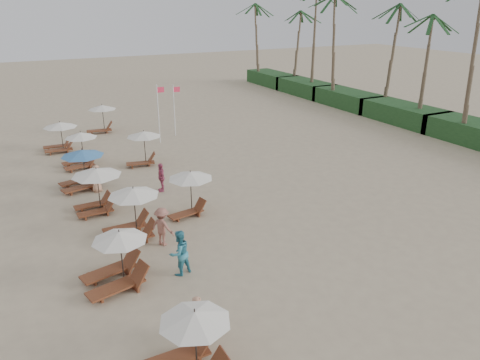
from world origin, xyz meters
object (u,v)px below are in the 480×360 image
lounger_station_3 (95,188)px  beachgoer_mid_a (180,253)px  lounger_station_4 (80,169)px  inland_station_0 (189,188)px  lounger_station_5 (79,151)px  lounger_station_6 (59,136)px  lounger_station_1 (114,262)px  lounger_station_0 (188,347)px  beachgoer_near (199,319)px  flag_pole_near (159,111)px  inland_station_2 (101,116)px  beachgoer_far_a (161,177)px  beachgoer_mid_b (162,227)px  inland_station_1 (142,144)px  beachgoer_far_b (97,178)px  lounger_station_2 (130,214)px

lounger_station_3 → beachgoer_mid_a: 7.54m
lounger_station_4 → inland_station_0: 7.48m
lounger_station_5 → lounger_station_6: 4.36m
lounger_station_1 → inland_station_0: (4.73, 4.43, 0.50)m
lounger_station_0 → lounger_station_3: size_ratio=0.97×
lounger_station_1 → lounger_station_3: (0.66, 6.90, 0.37)m
lounger_station_4 → lounger_station_6: 8.03m
lounger_station_1 → beachgoer_mid_a: size_ratio=1.43×
beachgoer_near → flag_pole_near: (5.80, 21.64, 1.65)m
flag_pole_near → inland_station_2: bearing=123.4°
beachgoer_far_a → lounger_station_5: bearing=-144.6°
lounger_station_0 → beachgoer_mid_b: (1.77, 7.62, -0.13)m
inland_station_1 → beachgoer_mid_b: inland_station_1 is taller
inland_station_1 → beachgoer_far_b: size_ratio=1.64×
lounger_station_0 → beachgoer_near: lounger_station_0 is taller
inland_station_0 → lounger_station_1: bearing=-136.8°
lounger_station_3 → beachgoer_mid_a: lounger_station_3 is taller
lounger_station_1 → flag_pole_near: size_ratio=0.60×
inland_station_2 → beachgoer_far_b: (-2.87, -12.75, -0.57)m
lounger_station_2 → beachgoer_far_b: (-0.29, 6.22, -0.36)m
inland_station_2 → beachgoer_mid_b: 20.35m
lounger_station_4 → flag_pole_near: (6.91, 6.75, 1.31)m
inland_station_1 → beachgoer_mid_b: bearing=-101.9°
lounger_station_3 → lounger_station_4: lounger_station_3 is taller
flag_pole_near → inland_station_0: bearing=-101.8°
lounger_station_1 → beachgoer_far_a: bearing=61.0°
lounger_station_2 → lounger_station_3: 3.57m
lounger_station_0 → inland_station_2: bearing=83.3°
inland_station_1 → inland_station_2: same height
lounger_station_0 → lounger_station_2: bearing=85.4°
beachgoer_mid_b → beachgoer_far_b: 7.66m
lounger_station_0 → inland_station_1: bearing=77.6°
lounger_station_4 → beachgoer_far_b: bearing=-53.3°
lounger_station_2 → lounger_station_6: (-1.16, 15.20, -0.02)m
inland_station_2 → inland_station_0: bearing=-88.0°
inland_station_2 → beachgoer_mid_b: size_ratio=1.54×
lounger_station_0 → lounger_station_2: (0.72, 8.94, 0.14)m
lounger_station_6 → lounger_station_5: bearing=-80.6°
lounger_station_3 → beachgoer_mid_a: (1.76, -7.32, -0.40)m
inland_station_1 → beachgoer_far_a: inland_station_1 is taller
lounger_station_6 → beachgoer_mid_a: 19.17m
inland_station_0 → lounger_station_3: bearing=148.7°
lounger_station_0 → lounger_station_1: size_ratio=0.92×
lounger_station_0 → lounger_station_3: bearing=90.6°
lounger_station_5 → inland_station_1: lounger_station_5 is taller
lounger_station_0 → inland_station_1: 18.87m
inland_station_2 → beachgoer_near: inland_station_2 is taller
lounger_station_4 → beachgoer_mid_a: 11.20m
beachgoer_mid_a → beachgoer_mid_b: beachgoer_mid_a is taller
beachgoer_mid_b → flag_pole_near: flag_pole_near is taller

